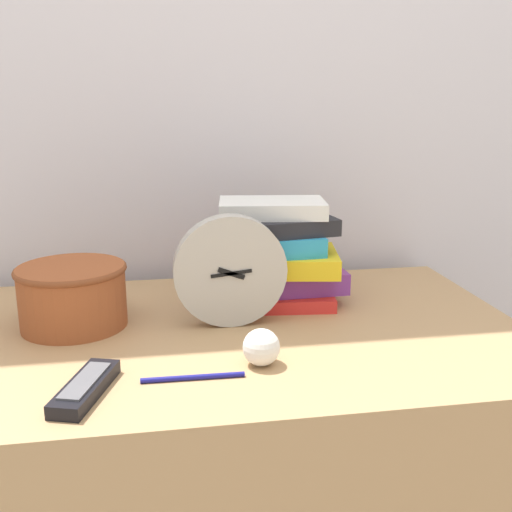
% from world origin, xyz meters
% --- Properties ---
extents(wall_back, '(6.00, 0.04, 2.40)m').
position_xyz_m(wall_back, '(0.00, 0.72, 1.20)').
color(wall_back, silver).
rests_on(wall_back, ground_plane).
extents(desk, '(1.09, 0.65, 0.72)m').
position_xyz_m(desk, '(0.00, 0.33, 0.36)').
color(desk, tan).
rests_on(desk, ground_plane).
extents(desk_clock, '(0.20, 0.04, 0.20)m').
position_xyz_m(desk_clock, '(0.02, 0.35, 0.83)').
color(desk_clock, '#B7B2A8').
rests_on(desk_clock, desk).
extents(book_stack, '(0.26, 0.21, 0.21)m').
position_xyz_m(book_stack, '(0.13, 0.46, 0.82)').
color(book_stack, red).
rests_on(book_stack, desk).
extents(basket, '(0.20, 0.20, 0.11)m').
position_xyz_m(basket, '(-0.27, 0.39, 0.79)').
color(basket, '#994C28').
rests_on(basket, desk).
extents(tv_remote, '(0.09, 0.16, 0.02)m').
position_xyz_m(tv_remote, '(-0.22, 0.11, 0.73)').
color(tv_remote, black).
rests_on(tv_remote, desk).
extents(crumpled_paper_ball, '(0.06, 0.06, 0.06)m').
position_xyz_m(crumpled_paper_ball, '(0.04, 0.17, 0.75)').
color(crumpled_paper_ball, white).
rests_on(crumpled_paper_ball, desk).
extents(pen, '(0.15, 0.01, 0.01)m').
position_xyz_m(pen, '(-0.07, 0.13, 0.73)').
color(pen, navy).
rests_on(pen, desk).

